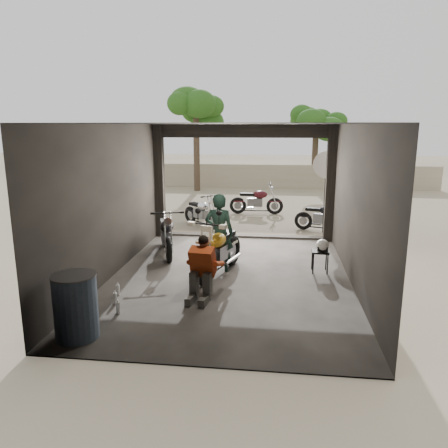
% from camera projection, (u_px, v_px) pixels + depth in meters
% --- Properties ---
extents(ground, '(80.00, 80.00, 0.00)m').
position_uv_depth(ground, '(229.00, 279.00, 9.22)').
color(ground, '#7A6D56').
rests_on(ground, ground).
extents(garage, '(7.00, 7.13, 3.20)m').
position_uv_depth(garage, '(232.00, 214.00, 9.47)').
color(garage, '#2D2B28').
rests_on(garage, ground).
extents(boundary_wall, '(18.00, 0.30, 1.20)m').
position_uv_depth(boundary_wall, '(259.00, 176.00, 22.64)').
color(boundary_wall, gray).
rests_on(boundary_wall, ground).
extents(tree_left, '(2.20, 2.20, 5.60)m').
position_uv_depth(tree_left, '(196.00, 108.00, 20.80)').
color(tree_left, '#382B1E').
rests_on(tree_left, ground).
extents(tree_right, '(2.20, 2.20, 5.00)m').
position_uv_depth(tree_right, '(317.00, 117.00, 21.66)').
color(tree_right, '#382B1E').
rests_on(tree_right, ground).
extents(main_bike, '(1.31, 2.06, 1.27)m').
position_uv_depth(main_bike, '(219.00, 246.00, 9.35)').
color(main_bike, '#F1EACC').
rests_on(main_bike, ground).
extents(left_bike, '(1.24, 1.90, 1.19)m').
position_uv_depth(left_bike, '(166.00, 231.00, 10.83)').
color(left_bike, black).
rests_on(left_bike, ground).
extents(outside_bike_a, '(1.58, 1.55, 1.06)m').
position_uv_depth(outside_bike_a, '(201.00, 210.00, 13.91)').
color(outside_bike_a, black).
rests_on(outside_bike_a, ground).
extents(outside_bike_b, '(1.71, 0.74, 1.14)m').
position_uv_depth(outside_bike_b, '(256.00, 199.00, 15.84)').
color(outside_bike_b, '#420F15').
rests_on(outside_bike_b, ground).
extents(outside_bike_c, '(1.68, 1.08, 1.06)m').
position_uv_depth(outside_bike_c, '(324.00, 215.00, 13.20)').
color(outside_bike_c, black).
rests_on(outside_bike_c, ground).
extents(rider, '(0.67, 0.47, 1.75)m').
position_uv_depth(rider, '(219.00, 233.00, 9.52)').
color(rider, '#172E26').
rests_on(rider, ground).
extents(mechanic, '(0.69, 0.88, 1.16)m').
position_uv_depth(mechanic, '(201.00, 271.00, 7.95)').
color(mechanic, '#CD4A1B').
rests_on(mechanic, ground).
extents(stool, '(0.37, 0.37, 0.51)m').
position_uv_depth(stool, '(320.00, 254.00, 9.51)').
color(stool, black).
rests_on(stool, ground).
extents(helmet, '(0.28, 0.30, 0.27)m').
position_uv_depth(helmet, '(322.00, 245.00, 9.41)').
color(helmet, white).
rests_on(helmet, stool).
extents(oil_drum, '(0.70, 0.70, 1.01)m').
position_uv_depth(oil_drum, '(76.00, 307.00, 6.54)').
color(oil_drum, '#475C77').
rests_on(oil_drum, ground).
extents(sign_post, '(0.82, 0.08, 2.45)m').
position_uv_depth(sign_post, '(326.00, 178.00, 12.84)').
color(sign_post, black).
rests_on(sign_post, ground).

